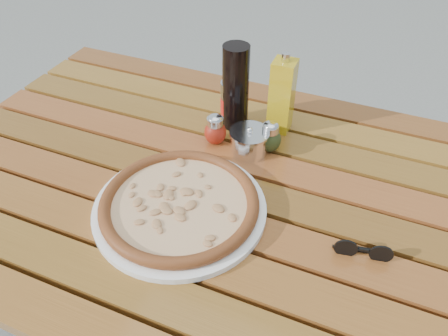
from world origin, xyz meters
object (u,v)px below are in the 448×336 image
at_px(plate, 180,209).
at_px(parmesan_tin, 249,141).
at_px(olive_oil_cruet, 282,96).
at_px(table, 221,207).
at_px(soda_can, 233,103).
at_px(sunglasses, 363,251).
at_px(oregano_shaker, 270,137).
at_px(pepper_shaker, 215,130).
at_px(dark_bottle, 236,88).
at_px(pizza, 179,203).

relative_size(plate, parmesan_tin, 2.93).
bearing_deg(olive_oil_cruet, table, -102.48).
bearing_deg(soda_can, sunglasses, -38.93).
bearing_deg(oregano_shaker, table, -111.21).
distance_m(pepper_shaker, soda_can, 0.10).
distance_m(plate, dark_bottle, 0.35).
relative_size(table, pepper_shaker, 17.07).
xyz_separation_m(oregano_shaker, dark_bottle, (-0.12, 0.07, 0.07)).
relative_size(pizza, olive_oil_cruet, 1.95).
bearing_deg(oregano_shaker, dark_bottle, 150.14).
relative_size(soda_can, sunglasses, 1.09).
xyz_separation_m(soda_can, sunglasses, (0.39, -0.31, -0.04)).
height_order(soda_can, sunglasses, soda_can).
bearing_deg(olive_oil_cruet, pizza, -105.56).
bearing_deg(pepper_shaker, sunglasses, -28.59).
bearing_deg(sunglasses, pepper_shaker, 141.05).
relative_size(olive_oil_cruet, parmesan_tin, 1.71).
distance_m(pepper_shaker, dark_bottle, 0.12).
bearing_deg(parmesan_tin, soda_can, 129.16).
xyz_separation_m(pizza, oregano_shaker, (0.11, 0.27, 0.02)).
height_order(pepper_shaker, olive_oil_cruet, olive_oil_cruet).
relative_size(plate, pizza, 0.88).
distance_m(table, soda_can, 0.27).
xyz_separation_m(table, sunglasses, (0.32, -0.08, 0.09)).
xyz_separation_m(pepper_shaker, oregano_shaker, (0.13, 0.02, 0.00)).
bearing_deg(parmesan_tin, sunglasses, -34.88).
xyz_separation_m(table, pizza, (-0.05, -0.11, 0.10)).
relative_size(table, dark_bottle, 6.36).
distance_m(oregano_shaker, olive_oil_cruet, 0.11).
height_order(pepper_shaker, soda_can, soda_can).
bearing_deg(sunglasses, olive_oil_cruet, 118.31).
bearing_deg(parmesan_tin, pizza, -104.67).
xyz_separation_m(pizza, olive_oil_cruet, (0.10, 0.36, 0.07)).
xyz_separation_m(pizza, pepper_shaker, (-0.03, 0.24, 0.02)).
bearing_deg(pizza, parmesan_tin, 75.33).
xyz_separation_m(oregano_shaker, olive_oil_cruet, (-0.01, 0.10, 0.06)).
height_order(table, soda_can, soda_can).
bearing_deg(olive_oil_cruet, plate, -105.56).
height_order(oregano_shaker, soda_can, soda_can).
xyz_separation_m(soda_can, olive_oil_cruet, (0.12, 0.02, 0.04)).
bearing_deg(dark_bottle, sunglasses, -38.93).
height_order(plate, parmesan_tin, parmesan_tin).
relative_size(plate, olive_oil_cruet, 1.71).
bearing_deg(dark_bottle, pepper_shaker, -99.96).
distance_m(olive_oil_cruet, parmesan_tin, 0.14).
xyz_separation_m(oregano_shaker, sunglasses, (0.26, -0.24, -0.02)).
xyz_separation_m(table, pepper_shaker, (-0.07, 0.13, 0.11)).
distance_m(plate, pizza, 0.02).
bearing_deg(sunglasses, parmesan_tin, 134.76).
xyz_separation_m(pizza, sunglasses, (0.37, 0.03, -0.01)).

